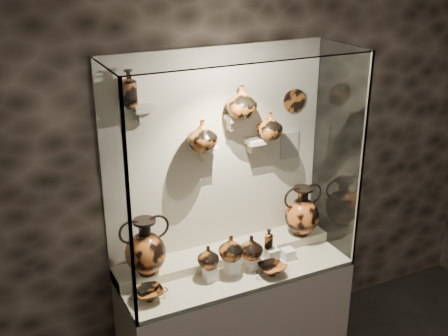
{
  "coord_description": "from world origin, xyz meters",
  "views": [
    {
      "loc": [
        -1.62,
        -0.96,
        3.05
      ],
      "look_at": [
        -0.07,
        2.23,
        1.62
      ],
      "focal_mm": 45.0,
      "sensor_mm": 36.0,
      "label": 1
    }
  ],
  "objects_px": {
    "kylix_left": "(149,293)",
    "ovoid_vase_b": "(241,101)",
    "ovoid_vase_a": "(202,135)",
    "ovoid_vase_c": "(270,126)",
    "amphora_right": "(302,211)",
    "lekythos_small": "(269,238)",
    "lekythos_tall": "(129,87)",
    "jug_b": "(231,248)",
    "kylix_right": "(272,269)",
    "amphora_left": "(146,246)",
    "jug_c": "(251,247)",
    "jug_a": "(208,256)"
  },
  "relations": [
    {
      "from": "ovoid_vase_c",
      "to": "lekythos_small",
      "type": "bearing_deg",
      "value": -111.0
    },
    {
      "from": "kylix_left",
      "to": "ovoid_vase_b",
      "type": "distance_m",
      "value": 1.44
    },
    {
      "from": "amphora_right",
      "to": "ovoid_vase_b",
      "type": "distance_m",
      "value": 1.06
    },
    {
      "from": "jug_b",
      "to": "kylix_right",
      "type": "bearing_deg",
      "value": -26.93
    },
    {
      "from": "lekythos_small",
      "to": "ovoid_vase_c",
      "type": "xyz_separation_m",
      "value": [
        0.12,
        0.23,
        0.78
      ]
    },
    {
      "from": "amphora_right",
      "to": "kylix_left",
      "type": "distance_m",
      "value": 1.38
    },
    {
      "from": "amphora_right",
      "to": "amphora_left",
      "type": "bearing_deg",
      "value": -170.86
    },
    {
      "from": "jug_b",
      "to": "lekythos_tall",
      "type": "bearing_deg",
      "value": 150.02
    },
    {
      "from": "amphora_right",
      "to": "jug_c",
      "type": "height_order",
      "value": "amphora_right"
    },
    {
      "from": "ovoid_vase_a",
      "to": "ovoid_vase_c",
      "type": "relative_size",
      "value": 1.09
    },
    {
      "from": "amphora_left",
      "to": "jug_b",
      "type": "distance_m",
      "value": 0.59
    },
    {
      "from": "ovoid_vase_a",
      "to": "ovoid_vase_c",
      "type": "distance_m",
      "value": 0.54
    },
    {
      "from": "amphora_right",
      "to": "lekythos_small",
      "type": "distance_m",
      "value": 0.43
    },
    {
      "from": "lekythos_tall",
      "to": "ovoid_vase_b",
      "type": "xyz_separation_m",
      "value": [
        0.77,
        -0.05,
        -0.17
      ]
    },
    {
      "from": "jug_b",
      "to": "kylix_right",
      "type": "distance_m",
      "value": 0.34
    },
    {
      "from": "amphora_left",
      "to": "kylix_right",
      "type": "xyz_separation_m",
      "value": [
        0.83,
        -0.31,
        -0.23
      ]
    },
    {
      "from": "lekythos_tall",
      "to": "amphora_left",
      "type": "bearing_deg",
      "value": -69.05
    },
    {
      "from": "amphora_right",
      "to": "jug_a",
      "type": "distance_m",
      "value": 0.9
    },
    {
      "from": "amphora_left",
      "to": "ovoid_vase_c",
      "type": "distance_m",
      "value": 1.23
    },
    {
      "from": "lekythos_small",
      "to": "lekythos_tall",
      "type": "height_order",
      "value": "lekythos_tall"
    },
    {
      "from": "ovoid_vase_a",
      "to": "kylix_left",
      "type": "bearing_deg",
      "value": -158.18
    },
    {
      "from": "kylix_left",
      "to": "ovoid_vase_a",
      "type": "bearing_deg",
      "value": 12.47
    },
    {
      "from": "jug_b",
      "to": "ovoid_vase_a",
      "type": "bearing_deg",
      "value": 108.33
    },
    {
      "from": "lekythos_tall",
      "to": "ovoid_vase_c",
      "type": "height_order",
      "value": "lekythos_tall"
    },
    {
      "from": "amphora_left",
      "to": "ovoid_vase_c",
      "type": "bearing_deg",
      "value": -1.89
    },
    {
      "from": "jug_b",
      "to": "ovoid_vase_b",
      "type": "height_order",
      "value": "ovoid_vase_b"
    },
    {
      "from": "jug_a",
      "to": "ovoid_vase_a",
      "type": "relative_size",
      "value": 0.75
    },
    {
      "from": "jug_b",
      "to": "lekythos_small",
      "type": "xyz_separation_m",
      "value": [
        0.32,
        0.03,
        -0.01
      ]
    },
    {
      "from": "kylix_right",
      "to": "ovoid_vase_a",
      "type": "xyz_separation_m",
      "value": [
        -0.36,
        0.37,
        0.95
      ]
    },
    {
      "from": "jug_b",
      "to": "ovoid_vase_c",
      "type": "distance_m",
      "value": 0.92
    },
    {
      "from": "jug_c",
      "to": "ovoid_vase_c",
      "type": "xyz_separation_m",
      "value": [
        0.27,
        0.25,
        0.81
      ]
    },
    {
      "from": "ovoid_vase_a",
      "to": "ovoid_vase_c",
      "type": "xyz_separation_m",
      "value": [
        0.54,
        0.01,
        -0.01
      ]
    },
    {
      "from": "amphora_left",
      "to": "amphora_right",
      "type": "xyz_separation_m",
      "value": [
        1.28,
        0.01,
        -0.01
      ]
    },
    {
      "from": "kylix_left",
      "to": "lekythos_tall",
      "type": "relative_size",
      "value": 0.91
    },
    {
      "from": "kylix_right",
      "to": "lekythos_tall",
      "type": "height_order",
      "value": "lekythos_tall"
    },
    {
      "from": "kylix_left",
      "to": "lekythos_tall",
      "type": "xyz_separation_m",
      "value": [
        0.05,
        0.33,
        1.32
      ]
    },
    {
      "from": "amphora_right",
      "to": "kylix_right",
      "type": "xyz_separation_m",
      "value": [
        -0.45,
        -0.32,
        -0.22
      ]
    },
    {
      "from": "amphora_right",
      "to": "lekythos_small",
      "type": "bearing_deg",
      "value": -148.56
    },
    {
      "from": "ovoid_vase_a",
      "to": "jug_b",
      "type": "bearing_deg",
      "value": -75.68
    },
    {
      "from": "kylix_right",
      "to": "ovoid_vase_b",
      "type": "bearing_deg",
      "value": 86.92
    },
    {
      "from": "jug_a",
      "to": "jug_b",
      "type": "height_order",
      "value": "jug_b"
    },
    {
      "from": "ovoid_vase_b",
      "to": "ovoid_vase_c",
      "type": "distance_m",
      "value": 0.32
    },
    {
      "from": "ovoid_vase_a",
      "to": "jug_c",
      "type": "bearing_deg",
      "value": -48.41
    },
    {
      "from": "amphora_left",
      "to": "jug_a",
      "type": "distance_m",
      "value": 0.44
    },
    {
      "from": "amphora_left",
      "to": "ovoid_vase_b",
      "type": "xyz_separation_m",
      "value": [
        0.76,
        0.06,
        0.92
      ]
    },
    {
      "from": "jug_b",
      "to": "kylix_left",
      "type": "relative_size",
      "value": 0.75
    },
    {
      "from": "amphora_right",
      "to": "ovoid_vase_c",
      "type": "xyz_separation_m",
      "value": [
        -0.28,
        0.07,
        0.71
      ]
    },
    {
      "from": "jug_b",
      "to": "kylix_left",
      "type": "height_order",
      "value": "jug_b"
    },
    {
      "from": "ovoid_vase_a",
      "to": "kylix_right",
      "type": "bearing_deg",
      "value": -52.28
    },
    {
      "from": "jug_b",
      "to": "jug_c",
      "type": "relative_size",
      "value": 1.03
    }
  ]
}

